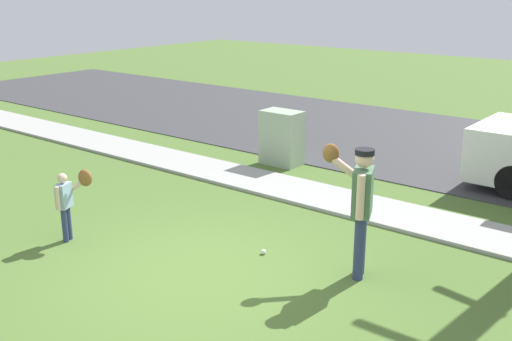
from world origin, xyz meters
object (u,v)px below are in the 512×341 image
Objects in this scene: person_adult at (359,198)px; utility_cabinet at (282,138)px; person_child at (70,196)px; baseball at (264,252)px.

person_adult is 1.50× the size of utility_cabinet.
person_child is at bearing -0.27° from person_adult.
person_child is at bearing -151.78° from baseball.
person_adult is 4.28m from person_child.
person_adult is at bearing 9.89° from baseball.
person_child is 5.28m from utility_cabinet.
person_child is (-3.94, -1.62, -0.38)m from person_adult.
utility_cabinet is (-2.52, 3.90, 0.54)m from baseball.
person_child is 3.00m from baseball.
baseball is at bearing 5.60° from person_child.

